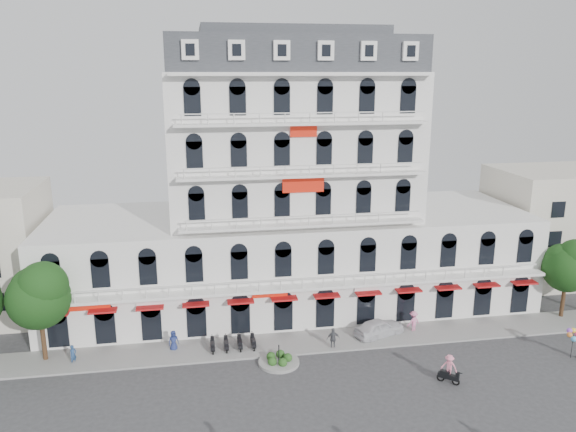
{
  "coord_description": "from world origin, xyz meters",
  "views": [
    {
      "loc": [
        -8.89,
        -32.95,
        22.05
      ],
      "look_at": [
        -1.6,
        10.0,
        10.81
      ],
      "focal_mm": 35.0,
      "sensor_mm": 36.0,
      "label": 1
    }
  ],
  "objects": [
    {
      "name": "ground",
      "position": [
        0.0,
        0.0,
        0.0
      ],
      "size": [
        120.0,
        120.0,
        0.0
      ],
      "primitive_type": "plane",
      "color": "#38383A",
      "rests_on": "ground"
    },
    {
      "name": "sidewalk",
      "position": [
        0.0,
        9.0,
        0.08
      ],
      "size": [
        53.0,
        4.0,
        0.16
      ],
      "primitive_type": "cube",
      "color": "gray",
      "rests_on": "ground"
    },
    {
      "name": "main_building",
      "position": [
        0.0,
        18.0,
        9.96
      ],
      "size": [
        45.0,
        15.0,
        25.8
      ],
      "color": "silver",
      "rests_on": "ground"
    },
    {
      "name": "flank_building_east",
      "position": [
        30.0,
        20.0,
        6.0
      ],
      "size": [
        14.0,
        10.0,
        12.0
      ],
      "primitive_type": "cube",
      "color": "beige",
      "rests_on": "ground"
    },
    {
      "name": "traffic_island",
      "position": [
        -3.0,
        6.0,
        0.26
      ],
      "size": [
        3.2,
        3.2,
        1.6
      ],
      "color": "gray",
      "rests_on": "ground"
    },
    {
      "name": "parked_scooter_row",
      "position": [
        -6.35,
        8.8,
        0.0
      ],
      "size": [
        4.4,
        1.8,
        1.1
      ],
      "primitive_type": null,
      "color": "black",
      "rests_on": "ground"
    },
    {
      "name": "tree_west_inner",
      "position": [
        -20.95,
        9.48,
        5.68
      ],
      "size": [
        4.76,
        4.76,
        8.25
      ],
      "color": "#382314",
      "rests_on": "ground"
    },
    {
      "name": "tree_east_inner",
      "position": [
        24.05,
        9.98,
        5.21
      ],
      "size": [
        4.4,
        4.37,
        7.57
      ],
      "color": "#382314",
      "rests_on": "ground"
    },
    {
      "name": "parked_car",
      "position": [
        6.21,
        9.24,
        0.77
      ],
      "size": [
        4.9,
        3.27,
        1.55
      ],
      "primitive_type": "imported",
      "rotation": [
        0.0,
        0.0,
        1.92
      ],
      "color": "silver",
      "rests_on": "ground"
    },
    {
      "name": "rider_center",
      "position": [
        8.74,
        1.16,
        1.21
      ],
      "size": [
        1.39,
        1.26,
        2.27
      ],
      "rotation": [
        0.0,
        0.0,
        5.59
      ],
      "color": "black",
      "rests_on": "ground"
    },
    {
      "name": "pedestrian_left",
      "position": [
        -11.11,
        9.5,
        0.88
      ],
      "size": [
        0.99,
        0.8,
        1.75
      ],
      "primitive_type": "imported",
      "rotation": [
        0.0,
        0.0,
        0.32
      ],
      "color": "navy",
      "rests_on": "ground"
    },
    {
      "name": "pedestrian_mid",
      "position": [
        1.74,
        7.66,
        0.91
      ],
      "size": [
        1.08,
        0.48,
        1.82
      ],
      "primitive_type": "imported",
      "rotation": [
        0.0,
        0.0,
        3.11
      ],
      "color": "#515358",
      "rests_on": "ground"
    },
    {
      "name": "pedestrian_right",
      "position": [
        9.39,
        9.5,
        0.96
      ],
      "size": [
        1.42,
        1.1,
        1.93
      ],
      "primitive_type": "imported",
      "rotation": [
        0.0,
        0.0,
        3.49
      ],
      "color": "pink",
      "rests_on": "ground"
    },
    {
      "name": "pedestrian_far",
      "position": [
        -18.72,
        8.63,
        0.79
      ],
      "size": [
        0.66,
        0.69,
        1.59
      ],
      "primitive_type": "imported",
      "rotation": [
        0.0,
        0.0,
        0.89
      ],
      "color": "navy",
      "rests_on": "ground"
    }
  ]
}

